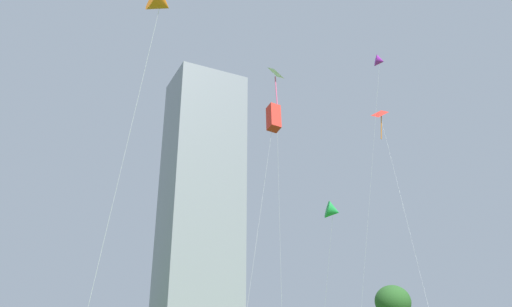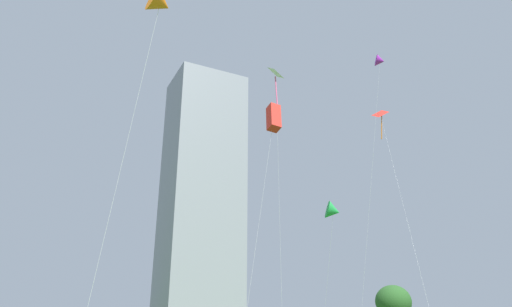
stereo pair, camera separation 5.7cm
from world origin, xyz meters
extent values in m
cylinder|color=silver|center=(16.48, 20.83, 15.76)|extent=(2.45, 4.99, 31.52)
cone|color=purple|center=(17.69, 18.34, 31.52)|extent=(1.71, 1.76, 1.52)
cylinder|color=silver|center=(1.45, 13.50, 11.07)|extent=(1.34, 2.11, 22.15)
pyramid|color=white|center=(0.81, 12.43, 22.18)|extent=(1.38, 1.36, 0.97)
cylinder|color=#E5598C|center=(0.79, 12.45, 20.42)|extent=(0.15, 0.30, 2.85)
cylinder|color=silver|center=(8.44, 17.94, 6.08)|extent=(0.70, 4.18, 12.17)
cone|color=green|center=(8.09, 15.85, 12.17)|extent=(1.95, 2.00, 1.78)
cylinder|color=silver|center=(-1.10, 12.02, 8.86)|extent=(2.63, 0.22, 17.71)
cube|color=red|center=(0.21, 11.91, 17.71)|extent=(1.06, 1.27, 2.35)
cylinder|color=silver|center=(16.56, 16.08, 12.96)|extent=(4.35, 8.62, 25.92)
pyramid|color=red|center=(18.70, 20.37, 25.95)|extent=(2.37, 2.31, 1.51)
cylinder|color=orange|center=(18.72, 20.39, 24.21)|extent=(0.14, 0.47, 2.80)
cylinder|color=silver|center=(-12.44, 1.84, 8.07)|extent=(1.60, 2.07, 16.15)
cone|color=orange|center=(-11.65, 0.82, 16.15)|extent=(1.34, 1.43, 1.41)
ellipsoid|color=#285623|center=(22.48, 25.63, 5.75)|extent=(3.97, 3.97, 3.59)
cube|color=gray|center=(35.83, 129.20, 45.63)|extent=(24.67, 20.58, 91.25)
camera|label=1|loc=(-15.49, -16.86, 1.74)|focal=33.10mm
camera|label=2|loc=(-15.44, -16.88, 1.74)|focal=33.10mm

